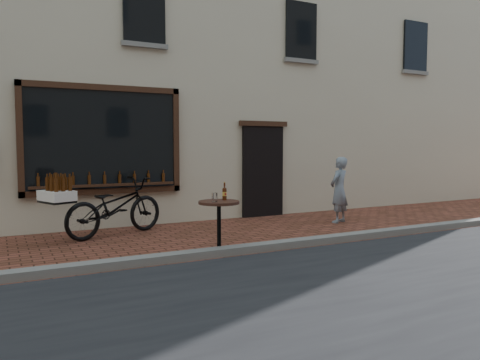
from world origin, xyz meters
name	(u,v)px	position (x,y,z in m)	size (l,w,h in m)	color
ground	(269,253)	(0.00, 0.00, 0.00)	(90.00, 90.00, 0.00)	#582C1C
kerb	(263,247)	(0.00, 0.20, 0.06)	(90.00, 0.25, 0.12)	slate
shop_building	(149,27)	(0.00, 6.50, 5.00)	(28.00, 6.20, 10.00)	beige
cargo_bicycle	(113,206)	(-1.91, 2.61, 0.57)	(2.52, 1.54, 1.19)	black
bistro_table	(219,216)	(-0.73, 0.35, 0.60)	(0.66, 0.66, 1.13)	black
pedestrian	(339,190)	(2.94, 1.84, 0.74)	(0.54, 0.35, 1.48)	gray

